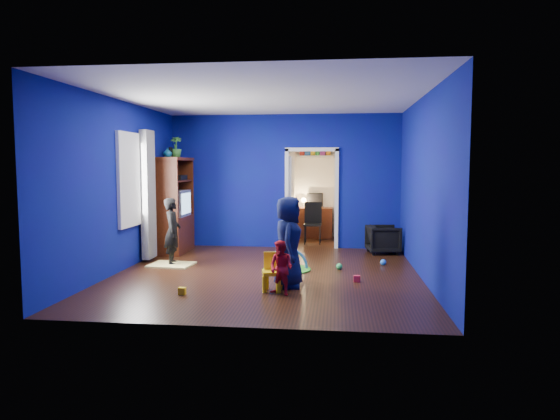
# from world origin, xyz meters

# --- Properties ---
(floor) EXTENTS (5.00, 5.50, 0.01)m
(floor) POSITION_xyz_m (0.00, 0.00, 0.00)
(floor) COLOR black
(floor) RESTS_ON ground
(ceiling) EXTENTS (5.00, 5.50, 0.01)m
(ceiling) POSITION_xyz_m (0.00, 0.00, 2.90)
(ceiling) COLOR white
(ceiling) RESTS_ON wall_back
(wall_back) EXTENTS (5.00, 0.02, 2.90)m
(wall_back) POSITION_xyz_m (0.00, 2.75, 1.45)
(wall_back) COLOR navy
(wall_back) RESTS_ON floor
(wall_front) EXTENTS (5.00, 0.02, 2.90)m
(wall_front) POSITION_xyz_m (0.00, -2.75, 1.45)
(wall_front) COLOR navy
(wall_front) RESTS_ON floor
(wall_left) EXTENTS (0.02, 5.50, 2.90)m
(wall_left) POSITION_xyz_m (-2.50, 0.00, 1.45)
(wall_left) COLOR navy
(wall_left) RESTS_ON floor
(wall_right) EXTENTS (0.02, 5.50, 2.90)m
(wall_right) POSITION_xyz_m (2.50, 0.00, 1.45)
(wall_right) COLOR navy
(wall_right) RESTS_ON floor
(alcove) EXTENTS (1.00, 1.75, 2.50)m
(alcove) POSITION_xyz_m (0.60, 3.62, 1.25)
(alcove) COLOR silver
(alcove) RESTS_ON floor
(armchair) EXTENTS (0.72, 0.71, 0.58)m
(armchair) POSITION_xyz_m (2.10, 2.20, 0.29)
(armchair) COLOR black
(armchair) RESTS_ON floor
(child_black) EXTENTS (0.38, 0.49, 1.22)m
(child_black) POSITION_xyz_m (-1.81, 0.60, 0.61)
(child_black) COLOR black
(child_black) RESTS_ON floor
(child_navy) EXTENTS (0.46, 0.68, 1.35)m
(child_navy) POSITION_xyz_m (0.44, -0.84, 0.67)
(child_navy) COLOR #0E0F34
(child_navy) RESTS_ON floor
(toddler_red) EXTENTS (0.46, 0.43, 0.76)m
(toddler_red) POSITION_xyz_m (0.39, -1.31, 0.38)
(toddler_red) COLOR #B21324
(toddler_red) RESTS_ON floor
(vase) EXTENTS (0.22, 0.22, 0.19)m
(vase) POSITION_xyz_m (-2.21, 1.55, 2.05)
(vase) COLOR #0C5961
(vase) RESTS_ON tv_armoire
(potted_plant) EXTENTS (0.29, 0.29, 0.44)m
(potted_plant) POSITION_xyz_m (-2.21, 2.07, 2.18)
(potted_plant) COLOR #37802E
(potted_plant) RESTS_ON tv_armoire
(tv_armoire) EXTENTS (0.58, 1.14, 1.96)m
(tv_armoire) POSITION_xyz_m (-2.21, 1.85, 0.98)
(tv_armoire) COLOR #391509
(tv_armoire) RESTS_ON floor
(crt_tv) EXTENTS (0.46, 0.70, 0.54)m
(crt_tv) POSITION_xyz_m (-2.17, 1.85, 1.02)
(crt_tv) COLOR silver
(crt_tv) RESTS_ON tv_armoire
(yellow_blanket) EXTENTS (0.80, 0.66, 0.03)m
(yellow_blanket) POSITION_xyz_m (-1.81, 0.50, 0.01)
(yellow_blanket) COLOR #F2E07A
(yellow_blanket) RESTS_ON floor
(hopper_ball) EXTENTS (0.40, 0.40, 0.40)m
(hopper_ball) POSITION_xyz_m (0.39, -0.59, 0.20)
(hopper_ball) COLOR yellow
(hopper_ball) RESTS_ON floor
(kid_chair) EXTENTS (0.34, 0.34, 0.50)m
(kid_chair) POSITION_xyz_m (0.24, -1.11, 0.25)
(kid_chair) COLOR yellow
(kid_chair) RESTS_ON floor
(play_mat) EXTENTS (0.82, 0.82, 0.02)m
(play_mat) POSITION_xyz_m (0.30, 0.36, 0.01)
(play_mat) COLOR green
(play_mat) RESTS_ON floor
(toy_arch) EXTENTS (0.73, 0.23, 0.74)m
(toy_arch) POSITION_xyz_m (0.30, 0.36, 0.02)
(toy_arch) COLOR #3F8CD8
(toy_arch) RESTS_ON floor
(window_left) EXTENTS (0.03, 0.95, 1.55)m
(window_left) POSITION_xyz_m (-2.48, 0.35, 1.55)
(window_left) COLOR white
(window_left) RESTS_ON wall_left
(curtain) EXTENTS (0.14, 0.42, 2.40)m
(curtain) POSITION_xyz_m (-2.37, 0.90, 1.25)
(curtain) COLOR slate
(curtain) RESTS_ON floor
(doorway) EXTENTS (1.16, 0.10, 2.10)m
(doorway) POSITION_xyz_m (0.60, 2.75, 1.05)
(doorway) COLOR white
(doorway) RESTS_ON floor
(study_desk) EXTENTS (0.88, 0.44, 0.75)m
(study_desk) POSITION_xyz_m (0.60, 4.26, 0.38)
(study_desk) COLOR #3D140A
(study_desk) RESTS_ON floor
(desk_monitor) EXTENTS (0.40, 0.05, 0.32)m
(desk_monitor) POSITION_xyz_m (0.60, 4.38, 0.95)
(desk_monitor) COLOR black
(desk_monitor) RESTS_ON study_desk
(desk_lamp) EXTENTS (0.14, 0.14, 0.14)m
(desk_lamp) POSITION_xyz_m (0.32, 4.32, 0.93)
(desk_lamp) COLOR #FFD88C
(desk_lamp) RESTS_ON study_desk
(folding_chair) EXTENTS (0.40, 0.40, 0.92)m
(folding_chair) POSITION_xyz_m (0.60, 3.30, 0.46)
(folding_chair) COLOR black
(folding_chair) RESTS_ON floor
(book_shelf) EXTENTS (0.88, 0.24, 0.04)m
(book_shelf) POSITION_xyz_m (0.60, 4.37, 2.02)
(book_shelf) COLOR white
(book_shelf) RESTS_ON study_desk
(toy_0) EXTENTS (0.10, 0.08, 0.10)m
(toy_0) POSITION_xyz_m (1.47, -0.41, 0.05)
(toy_0) COLOR red
(toy_0) RESTS_ON floor
(toy_1) EXTENTS (0.11, 0.11, 0.11)m
(toy_1) POSITION_xyz_m (1.99, 0.97, 0.06)
(toy_1) COLOR #2978EA
(toy_1) RESTS_ON floor
(toy_2) EXTENTS (0.10, 0.08, 0.10)m
(toy_2) POSITION_xyz_m (-0.99, -1.45, 0.05)
(toy_2) COLOR yellow
(toy_2) RESTS_ON floor
(toy_3) EXTENTS (0.11, 0.11, 0.11)m
(toy_3) POSITION_xyz_m (1.20, 0.51, 0.06)
(toy_3) COLOR green
(toy_3) RESTS_ON floor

